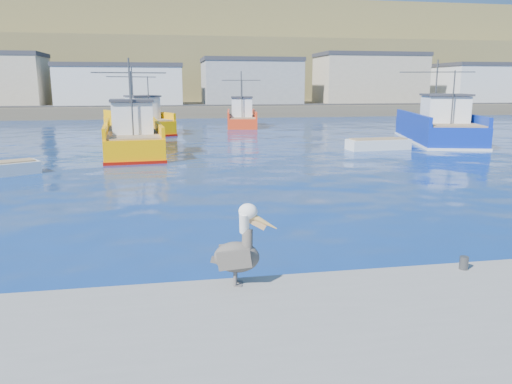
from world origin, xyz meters
TOP-DOWN VIEW (x-y plane):
  - ground at (0.00, 0.00)m, footprint 260.00×260.00m
  - dock_bollards at (0.60, -3.40)m, footprint 36.20×0.20m
  - far_shore at (0.00, 109.20)m, footprint 200.00×81.00m
  - trawler_yellow_a at (-5.80, 21.87)m, footprint 5.04×11.30m
  - trawler_yellow_b at (-6.14, 37.01)m, footprint 7.49×11.14m
  - trawler_blue at (18.44, 24.68)m, footprint 7.68×13.48m
  - boat_orange at (4.79, 42.26)m, footprint 4.34×8.62m
  - skiff_mid at (11.54, 20.78)m, footprint 4.63×1.93m
  - skiff_far at (31.77, 41.77)m, footprint 2.05×4.57m
  - pelican at (-2.14, -3.35)m, footprint 1.41×0.75m

SIDE VIEW (x-z plane):
  - ground at x=0.00m, z-range 0.00..0.00m
  - skiff_far at x=31.77m, z-range -0.17..0.79m
  - skiff_mid at x=11.54m, z-range -0.18..0.81m
  - dock_bollards at x=0.60m, z-range 0.50..0.80m
  - trawler_yellow_b at x=-6.14m, z-range -2.21..4.21m
  - trawler_yellow_a at x=-5.80m, z-range -2.21..4.27m
  - boat_orange at x=4.79m, z-range -2.01..4.07m
  - trawler_blue at x=18.44m, z-range -2.23..4.47m
  - pelican at x=-2.14m, z-range 0.37..2.12m
  - far_shore at x=0.00m, z-range -3.02..20.98m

